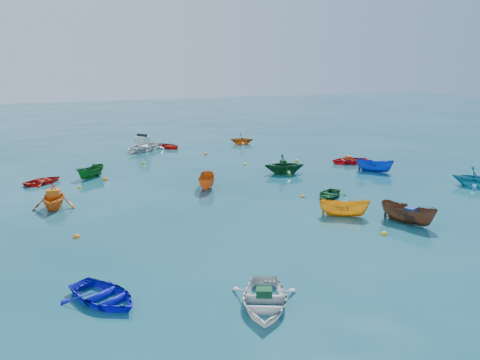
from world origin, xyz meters
name	(u,v)px	position (x,y,z in m)	size (l,w,h in m)	color
ground	(269,205)	(0.00, 0.00, 0.00)	(160.00, 160.00, 0.00)	#0A414E
dinghy_blue_sw	(104,301)	(-10.56, -8.45, 0.00)	(2.28, 3.19, 0.66)	#0F10C3
dinghy_white_near	(264,306)	(-5.17, -10.90, 0.00)	(2.48, 3.47, 0.72)	silver
sampan_brown_mid	(407,223)	(5.73, -5.57, 0.00)	(1.19, 3.16, 1.22)	brown
dinghy_orange_w	(55,208)	(-12.26, 4.19, 0.00)	(2.52, 2.93, 1.54)	orange
sampan_yellow_mid	(344,216)	(3.15, -3.34, 0.00)	(1.07, 2.83, 1.09)	orange
dinghy_green_e	(329,197)	(4.35, 0.26, 0.00)	(1.83, 2.55, 0.53)	#114D1F
dinghy_cyan_se	(473,186)	(15.33, -1.04, 0.00)	(2.46, 2.85, 1.50)	teal
dinghy_red_nw	(43,183)	(-13.03, 10.66, 0.00)	(1.95, 2.72, 0.56)	red
sampan_orange_n	(207,188)	(-2.39, 5.16, 0.00)	(1.09, 2.91, 1.12)	#C45712
dinghy_green_n	(284,174)	(4.49, 7.06, 0.00)	(2.67, 3.10, 1.63)	#10471F
dinghy_red_ne	(349,163)	(11.47, 8.54, 0.00)	(2.31, 3.24, 0.67)	red
sampan_blue_far	(374,172)	(11.51, 5.12, 0.00)	(1.09, 2.89, 1.12)	#0F3CBB
dinghy_red_far	(169,148)	(-1.50, 21.05, 0.00)	(2.01, 2.81, 0.58)	#B3190E
dinghy_orange_far	(242,144)	(6.17, 20.53, 0.00)	(2.06, 2.39, 1.26)	#C16112
sampan_green_far	(91,177)	(-9.69, 11.19, 0.00)	(0.99, 2.64, 1.02)	#14561A
motorboat_white	(143,150)	(-4.19, 20.70, 0.00)	(3.22, 4.51, 1.54)	silver
tarp_green_a	(264,292)	(-5.13, -10.81, 0.50)	(0.58, 0.44, 0.28)	#114425
tarp_blue_a	(411,210)	(5.79, -5.71, 0.77)	(0.65, 0.49, 0.32)	navy
tarp_orange_a	(53,193)	(-12.25, 4.24, 0.95)	(0.74, 0.56, 0.36)	orange
tarp_green_b	(283,162)	(4.40, 7.08, 0.95)	(0.57, 0.43, 0.27)	#11471C
tarp_orange_b	(349,158)	(11.37, 8.56, 0.48)	(0.58, 0.44, 0.28)	#B24912
buoy_or_a	(77,237)	(-11.24, -1.35, 0.00)	(0.35, 0.35, 0.35)	orange
buoy_ye_a	(384,235)	(3.43, -6.57, 0.00)	(0.36, 0.36, 0.36)	gold
buoy_or_b	(303,197)	(2.77, 0.84, 0.00)	(0.29, 0.29, 0.29)	orange
buoy_ye_b	(79,188)	(-10.66, 8.43, 0.00)	(0.30, 0.30, 0.30)	yellow
buoy_or_c	(105,180)	(-8.76, 10.03, 0.00)	(0.38, 0.38, 0.38)	orange
buoy_ye_c	(245,165)	(2.80, 11.01, 0.00)	(0.34, 0.34, 0.34)	yellow
buoy_or_d	(377,165)	(13.12, 6.96, 0.00)	(0.29, 0.29, 0.29)	#D5510B
buoy_ye_d	(144,164)	(-5.15, 14.55, 0.00)	(0.35, 0.35, 0.35)	gold
buoy_or_e	(206,155)	(0.96, 16.46, 0.00)	(0.34, 0.34, 0.34)	orange
buoy_ye_e	(297,161)	(7.51, 10.73, 0.00)	(0.39, 0.39, 0.39)	gold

